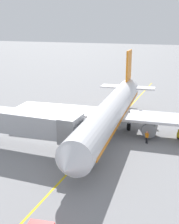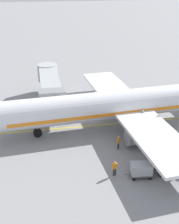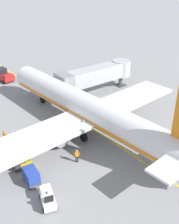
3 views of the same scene
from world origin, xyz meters
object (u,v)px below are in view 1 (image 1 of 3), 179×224
parked_airliner (111,112)px  ground_crew_loader (154,121)px  jet_bridge (23,122)px  ground_crew_marshaller (147,137)px

parked_airliner → ground_crew_loader: (-5.34, -4.97, -2.23)m
jet_bridge → ground_crew_marshaller: 16.05m
ground_crew_loader → ground_crew_marshaller: size_ratio=1.00×
jet_bridge → ground_crew_loader: 20.07m
parked_airliner → jet_bridge: bearing=46.8°
parked_airliner → ground_crew_marshaller: bearing=158.8°
jet_bridge → ground_crew_marshaller: size_ratio=8.99×
parked_airliner → ground_crew_loader: 7.63m
parked_airliner → ground_crew_loader: bearing=-137.1°
parked_airliner → ground_crew_marshaller: parked_airliner is taller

